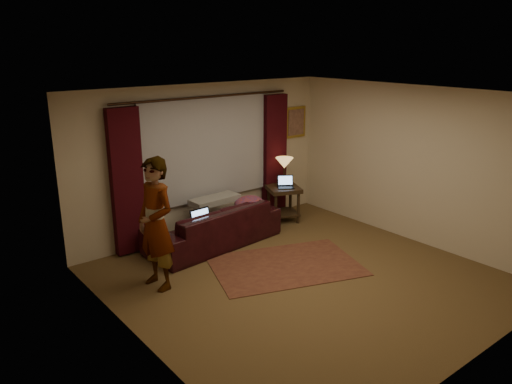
# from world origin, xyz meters

# --- Properties ---
(floor) EXTENTS (5.00, 5.00, 0.01)m
(floor) POSITION_xyz_m (0.00, 0.00, -0.01)
(floor) COLOR brown
(floor) RESTS_ON ground
(ceiling) EXTENTS (5.00, 5.00, 0.02)m
(ceiling) POSITION_xyz_m (0.00, 0.00, 2.60)
(ceiling) COLOR silver
(ceiling) RESTS_ON ground
(wall_back) EXTENTS (5.00, 0.02, 2.60)m
(wall_back) POSITION_xyz_m (0.00, 2.50, 1.30)
(wall_back) COLOR beige
(wall_back) RESTS_ON ground
(wall_front) EXTENTS (5.00, 0.02, 2.60)m
(wall_front) POSITION_xyz_m (0.00, -2.50, 1.30)
(wall_front) COLOR beige
(wall_front) RESTS_ON ground
(wall_left) EXTENTS (0.02, 5.00, 2.60)m
(wall_left) POSITION_xyz_m (-2.50, 0.00, 1.30)
(wall_left) COLOR beige
(wall_left) RESTS_ON ground
(wall_right) EXTENTS (0.02, 5.00, 2.60)m
(wall_right) POSITION_xyz_m (2.50, 0.00, 1.30)
(wall_right) COLOR beige
(wall_right) RESTS_ON ground
(sheer_curtain) EXTENTS (2.50, 0.05, 1.80)m
(sheer_curtain) POSITION_xyz_m (0.00, 2.44, 1.50)
(sheer_curtain) COLOR #A3A3AB
(sheer_curtain) RESTS_ON wall_back
(drape_left) EXTENTS (0.50, 0.14, 2.30)m
(drape_left) POSITION_xyz_m (-1.50, 2.39, 1.18)
(drape_left) COLOR black
(drape_left) RESTS_ON floor
(drape_right) EXTENTS (0.50, 0.14, 2.30)m
(drape_right) POSITION_xyz_m (1.50, 2.39, 1.18)
(drape_right) COLOR black
(drape_right) RESTS_ON floor
(curtain_rod) EXTENTS (0.04, 0.04, 3.40)m
(curtain_rod) POSITION_xyz_m (0.00, 2.39, 2.38)
(curtain_rod) COLOR #311E12
(curtain_rod) RESTS_ON wall_back
(picture_frame) EXTENTS (0.50, 0.04, 0.60)m
(picture_frame) POSITION_xyz_m (2.10, 2.47, 1.75)
(picture_frame) COLOR #B69334
(picture_frame) RESTS_ON wall_back
(sofa) EXTENTS (2.40, 1.21, 0.93)m
(sofa) POSITION_xyz_m (-0.28, 1.85, 0.47)
(sofa) COLOR black
(sofa) RESTS_ON floor
(throw_blanket) EXTENTS (0.89, 0.39, 0.10)m
(throw_blanket) POSITION_xyz_m (-0.09, 2.09, 0.94)
(throw_blanket) COLOR gray
(throw_blanket) RESTS_ON sofa
(clothing_pile) EXTENTS (0.57, 0.45, 0.23)m
(clothing_pile) POSITION_xyz_m (0.45, 1.84, 0.58)
(clothing_pile) COLOR brown
(clothing_pile) RESTS_ON sofa
(laptop_sofa) EXTENTS (0.38, 0.41, 0.26)m
(laptop_sofa) POSITION_xyz_m (-0.60, 1.60, 0.60)
(laptop_sofa) COLOR black
(laptop_sofa) RESTS_ON sofa
(area_rug) EXTENTS (2.55, 2.11, 0.01)m
(area_rug) POSITION_xyz_m (0.10, 0.49, 0.01)
(area_rug) COLOR brown
(area_rug) RESTS_ON floor
(end_table) EXTENTS (0.75, 0.75, 0.66)m
(end_table) POSITION_xyz_m (1.41, 2.01, 0.33)
(end_table) COLOR black
(end_table) RESTS_ON floor
(tiffany_lamp) EXTENTS (0.47, 0.47, 0.53)m
(tiffany_lamp) POSITION_xyz_m (1.49, 2.10, 0.93)
(tiffany_lamp) COLOR olive
(tiffany_lamp) RESTS_ON end_table
(laptop_table) EXTENTS (0.43, 0.43, 0.22)m
(laptop_table) POSITION_xyz_m (1.40, 1.95, 0.77)
(laptop_table) COLOR black
(laptop_table) RESTS_ON end_table
(person) EXTENTS (0.59, 0.59, 1.83)m
(person) POSITION_xyz_m (-1.70, 1.10, 0.91)
(person) COLOR gray
(person) RESTS_ON floor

